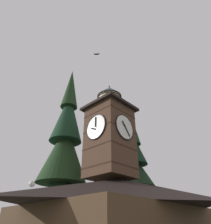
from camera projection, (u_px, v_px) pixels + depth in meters
name	position (u px, v px, depth m)	size (l,w,h in m)	color
building_main	(121.00, 218.00, 15.13)	(14.22, 10.71, 5.80)	#4B3522
clock_tower	(110.00, 133.00, 18.57)	(4.07, 4.07, 9.33)	#4C3323
pine_tree_behind	(63.00, 164.00, 20.42)	(6.26, 6.26, 19.89)	#473323
pine_tree_aside	(136.00, 189.00, 23.08)	(6.84, 6.84, 15.90)	#473323
moon	(32.00, 184.00, 53.49)	(1.66, 1.66, 1.66)	silver
flying_bird_high	(97.00, 54.00, 22.67)	(0.50, 0.56, 0.12)	black
flying_bird_low	(112.00, 95.00, 24.56)	(0.35, 0.63, 0.16)	black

